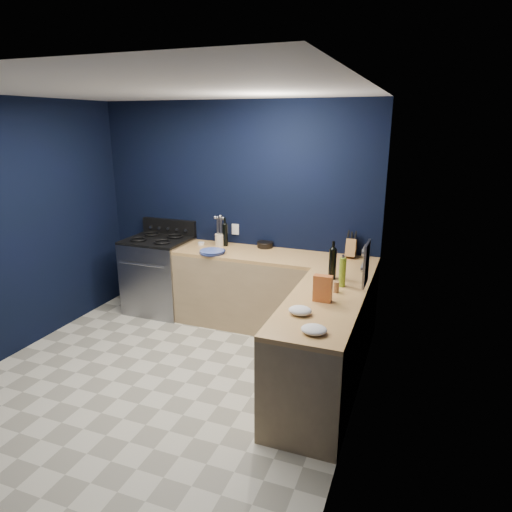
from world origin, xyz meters
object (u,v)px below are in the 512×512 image
at_px(knife_block, 351,248).
at_px(crouton_bag, 323,288).
at_px(gas_range, 159,276).
at_px(plate_stack, 212,252).
at_px(utensil_crock, 220,240).

distance_m(knife_block, crouton_bag, 1.40).
bearing_deg(knife_block, gas_range, -176.61).
height_order(plate_stack, utensil_crock, utensil_crock).
height_order(gas_range, knife_block, knife_block).
distance_m(gas_range, utensil_crock, 0.96).
height_order(plate_stack, knife_block, knife_block).
distance_m(plate_stack, knife_block, 1.58).
relative_size(gas_range, crouton_bag, 4.04).
relative_size(gas_range, utensil_crock, 6.33).
relative_size(plate_stack, crouton_bag, 1.25).
bearing_deg(crouton_bag, knife_block, 89.71).
distance_m(plate_stack, crouton_bag, 1.79).
bearing_deg(crouton_bag, plate_stack, 147.30).
distance_m(plate_stack, utensil_crock, 0.35).
xyz_separation_m(plate_stack, utensil_crock, (-0.06, 0.34, 0.05)).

